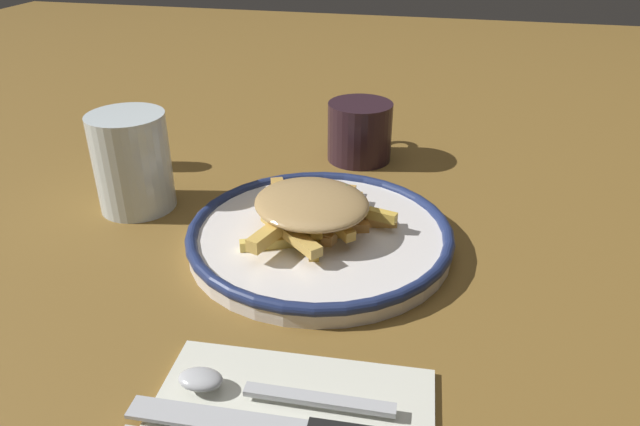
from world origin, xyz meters
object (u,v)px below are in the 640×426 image
(water_glass, at_px, (132,162))
(coffee_mug, at_px, (361,131))
(fries_heap, at_px, (312,211))
(plate, at_px, (320,235))
(spoon, at_px, (246,387))
(salt_shaker, at_px, (142,141))

(water_glass, relative_size, coffee_mug, 0.99)
(fries_heap, distance_m, water_glass, 0.22)
(plate, xyz_separation_m, spoon, (-0.21, 0.00, 0.00))
(plate, relative_size, salt_shaker, 3.80)
(fries_heap, xyz_separation_m, coffee_mug, (0.23, -0.01, -0.00))
(salt_shaker, bearing_deg, spoon, -142.94)
(salt_shaker, bearing_deg, water_glass, -155.41)
(fries_heap, height_order, spoon, fries_heap)
(spoon, relative_size, salt_shaker, 2.19)
(spoon, bearing_deg, coffee_mug, -0.40)
(coffee_mug, bearing_deg, plate, 179.72)
(spoon, bearing_deg, water_glass, 41.27)
(spoon, distance_m, coffee_mug, 0.44)
(spoon, relative_size, coffee_mug, 1.39)
(plate, bearing_deg, spoon, 179.47)
(water_glass, relative_size, salt_shaker, 1.56)
(plate, xyz_separation_m, salt_shaker, (0.14, 0.27, 0.02))
(fries_heap, xyz_separation_m, salt_shaker, (0.14, 0.26, -0.00))
(plate, distance_m, fries_heap, 0.03)
(plate, distance_m, spoon, 0.21)
(coffee_mug, xyz_separation_m, salt_shaker, (-0.09, 0.27, -0.00))
(fries_heap, distance_m, coffee_mug, 0.23)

